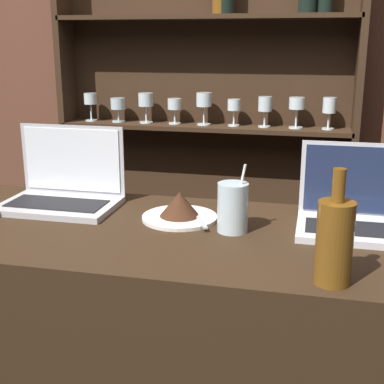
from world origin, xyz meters
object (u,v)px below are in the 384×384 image
at_px(laptop_far, 356,211).
at_px(cake_plate, 180,209).
at_px(laptop_near, 64,188).
at_px(wine_bottle_amber, 334,241).
at_px(water_glass, 233,207).

bearing_deg(laptop_far, cake_plate, -177.00).
relative_size(laptop_near, wine_bottle_amber, 1.39).
bearing_deg(wine_bottle_amber, laptop_near, 154.45).
distance_m(laptop_far, cake_plate, 0.48).
height_order(cake_plate, water_glass, water_glass).
bearing_deg(water_glass, cake_plate, 158.55).
distance_m(water_glass, wine_bottle_amber, 0.36).
xyz_separation_m(cake_plate, water_glass, (0.16, -0.06, 0.03)).
bearing_deg(laptop_far, wine_bottle_amber, -100.81).
relative_size(cake_plate, water_glass, 1.16).
height_order(water_glass, wine_bottle_amber, wine_bottle_amber).
height_order(cake_plate, wine_bottle_amber, wine_bottle_amber).
height_order(laptop_near, cake_plate, laptop_near).
distance_m(laptop_far, water_glass, 0.33).
bearing_deg(laptop_far, laptop_near, 178.16).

